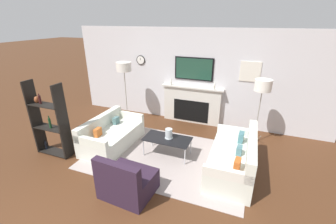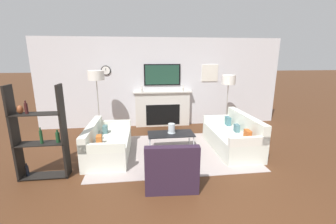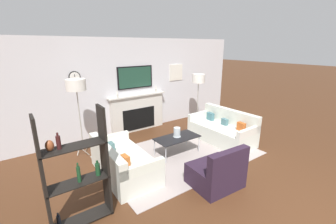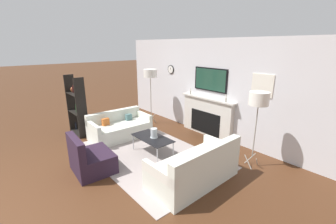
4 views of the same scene
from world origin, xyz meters
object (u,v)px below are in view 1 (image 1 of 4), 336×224
object	(u,v)px
couch_right	(234,159)
floor_lamp_right	(263,86)
floor_lamp_left	(124,68)
shelf_unit	(49,121)
armchair	(127,182)
couch_left	(111,136)
coffee_table	(167,140)
hurricane_candle	(169,134)

from	to	relation	value
couch_right	floor_lamp_right	bearing A→B (deg)	75.12
floor_lamp_left	shelf_unit	xyz separation A→B (m)	(-0.65, -2.17, -0.83)
armchair	couch_left	bearing A→B (deg)	132.67
couch_right	shelf_unit	distance (m)	4.05
coffee_table	floor_lamp_right	xyz separation A→B (m)	(1.84, 1.30, 1.08)
floor_lamp_right	hurricane_candle	bearing A→B (deg)	-145.34
coffee_table	shelf_unit	bearing A→B (deg)	-160.47
shelf_unit	armchair	bearing A→B (deg)	-13.91
floor_lamp_right	shelf_unit	distance (m)	4.87
couch_left	armchair	world-z (taller)	armchair
couch_left	shelf_unit	world-z (taller)	shelf_unit
couch_left	shelf_unit	size ratio (longest dim) A/B	0.97
couch_left	hurricane_candle	world-z (taller)	couch_left
couch_right	floor_lamp_right	world-z (taller)	floor_lamp_right
coffee_table	floor_lamp_left	size ratio (longest dim) A/B	0.59
hurricane_candle	shelf_unit	distance (m)	2.66
armchair	floor_lamp_left	bearing A→B (deg)	120.59
couch_left	floor_lamp_left	world-z (taller)	floor_lamp_left
coffee_table	shelf_unit	size ratio (longest dim) A/B	0.62
floor_lamp_right	couch_left	bearing A→B (deg)	-157.04
couch_left	armchair	size ratio (longest dim) A/B	1.82
floor_lamp_left	floor_lamp_right	size ratio (longest dim) A/B	1.09
couch_left	shelf_unit	xyz separation A→B (m)	(-1.02, -0.78, 0.55)
coffee_table	hurricane_candle	bearing A→B (deg)	60.98
couch_right	floor_lamp_left	distance (m)	3.82
couch_left	hurricane_candle	xyz separation A→B (m)	(1.46, 0.13, 0.26)
couch_right	shelf_unit	size ratio (longest dim) A/B	1.04
couch_left	floor_lamp_left	size ratio (longest dim) A/B	0.92
armchair	shelf_unit	bearing A→B (deg)	166.09
couch_left	armchair	distance (m)	1.82
armchair	hurricane_candle	xyz separation A→B (m)	(0.22, 1.47, 0.26)
armchair	floor_lamp_left	world-z (taller)	floor_lamp_left
coffee_table	shelf_unit	world-z (taller)	shelf_unit
coffee_table	floor_lamp_right	world-z (taller)	floor_lamp_right
floor_lamp_right	shelf_unit	xyz separation A→B (m)	(-4.30, -2.17, -0.67)
couch_left	hurricane_candle	bearing A→B (deg)	5.07
couch_right	armchair	size ratio (longest dim) A/B	1.95
armchair	floor_lamp_right	size ratio (longest dim) A/B	0.55
armchair	coffee_table	world-z (taller)	armchair
couch_left	coffee_table	xyz separation A→B (m)	(1.44, 0.09, 0.13)
couch_right	couch_left	bearing A→B (deg)	-180.00
armchair	floor_lamp_right	distance (m)	3.62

